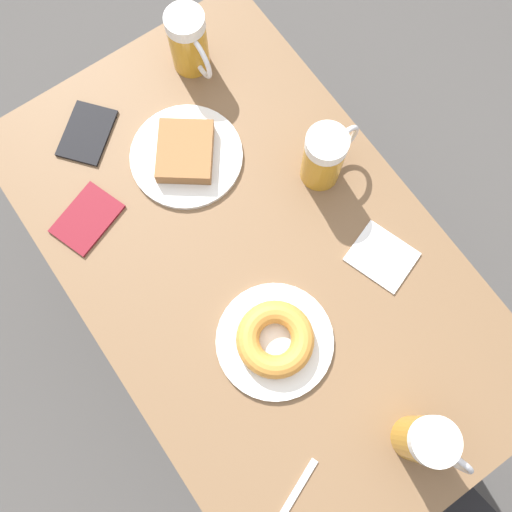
{
  "coord_description": "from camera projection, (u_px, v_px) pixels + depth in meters",
  "views": [
    {
      "loc": [
        0.16,
        0.23,
        1.78
      ],
      "look_at": [
        0.0,
        0.0,
        0.76
      ],
      "focal_mm": 40.0,
      "sensor_mm": 36.0,
      "label": 1
    }
  ],
  "objects": [
    {
      "name": "beer_mug_left",
      "position": [
        325.0,
        156.0,
        1.05
      ],
      "size": [
        0.13,
        0.08,
        0.14
      ],
      "color": "#C68C23",
      "rests_on": "table"
    },
    {
      "name": "napkin_folded",
      "position": [
        382.0,
        257.0,
        1.07
      ],
      "size": [
        0.13,
        0.14,
        0.0
      ],
      "rotation": [
        0.0,
        0.0,
        1.9
      ],
      "color": "white",
      "rests_on": "table"
    },
    {
      "name": "plate_with_donut",
      "position": [
        275.0,
        340.0,
        1.01
      ],
      "size": [
        0.21,
        0.21,
        0.05
      ],
      "color": "white",
      "rests_on": "table"
    },
    {
      "name": "ground_plane",
      "position": [
        256.0,
        321.0,
        1.79
      ],
      "size": [
        8.0,
        8.0,
        0.0
      ],
      "primitive_type": "plane",
      "color": "#474442"
    },
    {
      "name": "passport_near_edge",
      "position": [
        87.0,
        133.0,
        1.14
      ],
      "size": [
        0.15,
        0.15,
        0.01
      ],
      "rotation": [
        0.0,
        0.0,
        2.26
      ],
      "color": "black",
      "rests_on": "table"
    },
    {
      "name": "fork",
      "position": [
        288.0,
        506.0,
        0.96
      ],
      "size": [
        0.17,
        0.08,
        0.0
      ],
      "rotation": [
        0.0,
        0.0,
        5.09
      ],
      "color": "silver",
      "rests_on": "table"
    },
    {
      "name": "beer_mug_center",
      "position": [
        426.0,
        441.0,
        0.92
      ],
      "size": [
        0.08,
        0.12,
        0.14
      ],
      "color": "#C68C23",
      "rests_on": "table"
    },
    {
      "name": "table",
      "position": [
        256.0,
        268.0,
        1.14
      ],
      "size": [
        0.65,
        1.08,
        0.74
      ],
      "color": "brown",
      "rests_on": "ground_plane"
    },
    {
      "name": "beer_mug_right",
      "position": [
        189.0,
        42.0,
        1.12
      ],
      "size": [
        0.08,
        0.13,
        0.14
      ],
      "color": "#C68C23",
      "rests_on": "table"
    },
    {
      "name": "passport_far_edge",
      "position": [
        87.0,
        219.0,
        1.09
      ],
      "size": [
        0.15,
        0.13,
        0.01
      ],
      "rotation": [
        0.0,
        0.0,
        1.91
      ],
      "color": "maroon",
      "rests_on": "table"
    },
    {
      "name": "plate_with_cake",
      "position": [
        186.0,
        154.0,
        1.12
      ],
      "size": [
        0.22,
        0.22,
        0.04
      ],
      "color": "white",
      "rests_on": "table"
    }
  ]
}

